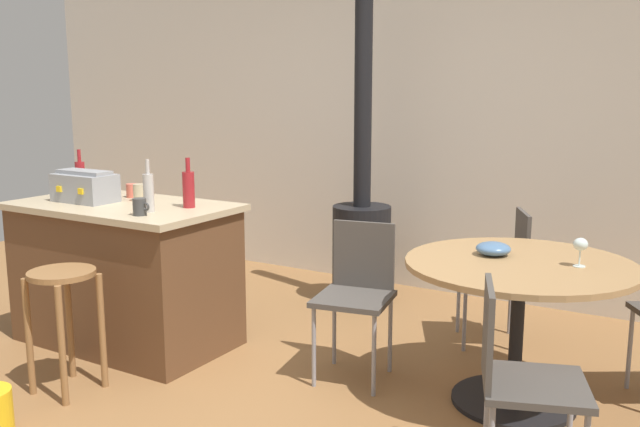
% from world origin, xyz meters
% --- Properties ---
extents(ground_plane, '(8.80, 8.80, 0.00)m').
position_xyz_m(ground_plane, '(0.00, 0.00, 0.00)').
color(ground_plane, olive).
extents(back_wall, '(8.00, 0.10, 2.70)m').
position_xyz_m(back_wall, '(0.00, 2.62, 1.35)').
color(back_wall, beige).
rests_on(back_wall, ground_plane).
extents(kitchen_island, '(1.41, 0.80, 0.91)m').
position_xyz_m(kitchen_island, '(-1.02, 0.47, 0.46)').
color(kitchen_island, brown).
rests_on(kitchen_island, ground_plane).
extents(wooden_stool, '(0.35, 0.35, 0.67)m').
position_xyz_m(wooden_stool, '(-0.74, -0.22, 0.50)').
color(wooden_stool, olive).
rests_on(wooden_stool, ground_plane).
extents(dining_table, '(1.15, 1.15, 0.76)m').
position_xyz_m(dining_table, '(1.37, 0.86, 0.59)').
color(dining_table, black).
rests_on(dining_table, ground_plane).
extents(folding_chair_far, '(0.53, 0.53, 0.86)m').
position_xyz_m(folding_chair_far, '(1.05, 1.68, 0.51)').
color(folding_chair_far, '#47423D').
rests_on(folding_chair_far, ground_plane).
extents(folding_chair_left, '(0.47, 0.47, 0.87)m').
position_xyz_m(folding_chair_left, '(0.50, 0.77, 0.52)').
color(folding_chair_left, '#47423D').
rests_on(folding_chair_left, ground_plane).
extents(folding_chair_right, '(0.51, 0.51, 0.86)m').
position_xyz_m(folding_chair_right, '(1.58, 0.06, 0.51)').
color(folding_chair_right, '#47423D').
rests_on(folding_chair_right, ground_plane).
extents(wood_stove, '(0.44, 0.45, 2.26)m').
position_xyz_m(wood_stove, '(-0.11, 1.98, 0.55)').
color(wood_stove, black).
rests_on(wood_stove, ground_plane).
extents(toolbox, '(0.40, 0.24, 0.20)m').
position_xyz_m(toolbox, '(-1.26, 0.40, 1.00)').
color(toolbox, gray).
rests_on(toolbox, kitchen_island).
extents(bottle_0, '(0.07, 0.07, 0.30)m').
position_xyz_m(bottle_0, '(-0.55, 0.57, 1.02)').
color(bottle_0, maroon).
rests_on(bottle_0, kitchen_island).
extents(bottle_1, '(0.06, 0.06, 0.30)m').
position_xyz_m(bottle_1, '(-1.58, 0.63, 1.02)').
color(bottle_1, maroon).
rests_on(bottle_1, kitchen_island).
extents(bottle_2, '(0.06, 0.06, 0.31)m').
position_xyz_m(bottle_2, '(-0.65, 0.34, 1.03)').
color(bottle_2, '#B7B2AD').
rests_on(bottle_2, kitchen_island).
extents(cup_0, '(0.11, 0.08, 0.09)m').
position_xyz_m(cup_0, '(-1.14, 0.68, 0.95)').
color(cup_0, '#DB6651').
rests_on(cup_0, kitchen_island).
extents(cup_1, '(0.11, 0.08, 0.10)m').
position_xyz_m(cup_1, '(-0.61, 0.23, 0.96)').
color(cup_1, '#383838').
rests_on(cup_1, kitchen_island).
extents(cup_2, '(0.12, 0.08, 0.11)m').
position_xyz_m(cup_2, '(-0.98, 0.60, 0.96)').
color(cup_2, tan).
rests_on(cup_2, kitchen_island).
extents(wine_glass, '(0.07, 0.07, 0.14)m').
position_xyz_m(wine_glass, '(1.64, 0.92, 0.86)').
color(wine_glass, silver).
rests_on(wine_glass, dining_table).
extents(serving_bowl, '(0.18, 0.18, 0.07)m').
position_xyz_m(serving_bowl, '(1.21, 0.93, 0.79)').
color(serving_bowl, '#4C7099').
rests_on(serving_bowl, dining_table).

